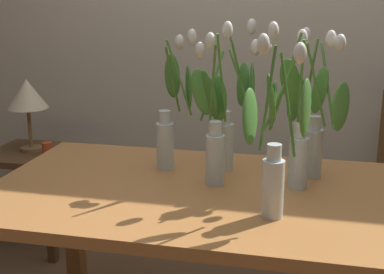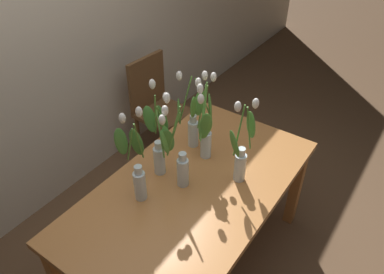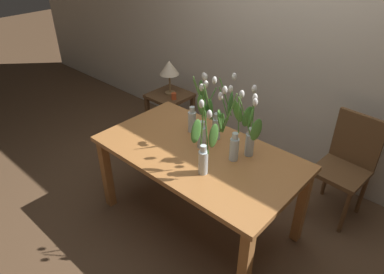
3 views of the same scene
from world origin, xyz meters
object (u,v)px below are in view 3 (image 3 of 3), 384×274
Objects in this scene: tulip_vase_3 at (204,125)px; tulip_vase_4 at (219,117)px; pillar_candle at (174,96)px; dining_chair at (347,161)px; dining_table at (199,160)px; tulip_vase_2 at (196,111)px; side_table at (170,103)px; table_lamp at (169,68)px; tulip_vase_5 at (204,151)px; tulip_vase_0 at (234,131)px; tulip_vase_1 at (250,135)px.

tulip_vase_3 is 0.15m from tulip_vase_4.
dining_chair is at bearing 5.06° from pillar_candle.
tulip_vase_2 is at bearing 136.29° from dining_table.
pillar_candle is (-0.85, 0.59, -0.34)m from tulip_vase_2.
pillar_candle is (-1.07, 0.80, -0.06)m from dining_table.
table_lamp is at bearing 118.76° from side_table.
tulip_vase_4 is at bearing -27.53° from side_table.
tulip_vase_5 reaches higher than table_lamp.
dining_chair is at bearing 2.47° from table_lamp.
tulip_vase_3 is 1.03× the size of side_table.
tulip_vase_0 is 1.04× the size of tulip_vase_5.
tulip_vase_0 is 1.66m from table_lamp.
dining_table is 1.28m from dining_chair.
dining_table is 1.51m from table_lamp.
tulip_vase_1 reaches higher than tulip_vase_2.
tulip_vase_4 is at bearing 90.07° from dining_table.
side_table is 7.33× the size of pillar_candle.
tulip_vase_2 is at bearing 166.02° from tulip_vase_0.
tulip_vase_3 is at bearing -33.19° from tulip_vase_2.
tulip_vase_4 is 0.61× the size of dining_chair.
tulip_vase_5 is (-0.04, -0.28, -0.05)m from tulip_vase_0.
tulip_vase_4 is 1.38m from table_lamp.
table_lamp is 0.31m from pillar_candle.
tulip_vase_0 is at bearing -13.98° from tulip_vase_2.
tulip_vase_0 is 0.49m from tulip_vase_2.
tulip_vase_2 is 0.59m from tulip_vase_5.
tulip_vase_4 is 1.19m from dining_chair.
dining_chair is (1.06, 0.75, -0.40)m from tulip_vase_2.
tulip_vase_0 is at bearing -29.13° from tulip_vase_4.
dining_table is at bearing -71.50° from tulip_vase_3.
pillar_candle is at bearing 157.15° from tulip_vase_1.
tulip_vase_3 reaches higher than pillar_candle.
pillar_candle is at bearing 145.58° from tulip_vase_3.
side_table is (-1.45, 0.76, -0.54)m from tulip_vase_0.
tulip_vase_1 reaches higher than pillar_candle.
tulip_vase_0 is 1.07× the size of tulip_vase_2.
tulip_vase_2 is (-0.47, 0.12, -0.05)m from tulip_vase_0.
tulip_vase_1 is 0.32m from tulip_vase_4.
tulip_vase_5 is 1.77m from table_lamp.
dining_chair is 2.34× the size of table_lamp.
pillar_candle is (0.13, -0.06, 0.16)m from side_table.
dining_chair is (0.59, 0.87, -0.45)m from tulip_vase_0.
tulip_vase_4 reaches higher than tulip_vase_3.
dining_table is at bearing -43.71° from tulip_vase_2.
dining_table is 0.47m from tulip_vase_1.
pillar_candle is at bearing -174.94° from dining_chair.
dining_table is 1.34m from pillar_candle.
dining_chair is (0.83, 0.73, -0.42)m from tulip_vase_4.
tulip_vase_5 is (0.21, -0.19, 0.28)m from dining_table.
tulip_vase_0 reaches higher than dining_chair.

